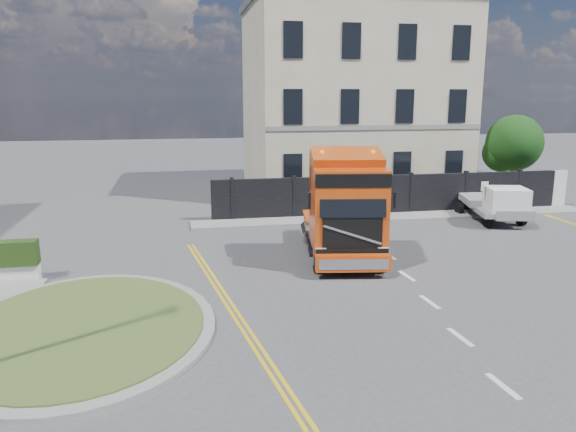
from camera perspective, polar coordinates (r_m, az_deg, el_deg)
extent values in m
plane|color=#424244|center=(18.75, 3.09, -6.26)|extent=(120.00, 120.00, 0.00)
cylinder|color=gray|center=(15.64, -20.18, -10.68)|extent=(6.80, 6.80, 0.12)
cylinder|color=#2F471C|center=(15.61, -20.20, -10.41)|extent=(6.20, 6.20, 0.05)
cube|color=black|center=(28.63, 10.47, 2.13)|extent=(18.00, 0.25, 2.00)
cube|color=silver|center=(32.68, 24.52, 2.47)|extent=(2.60, 0.12, 2.00)
cube|color=beige|center=(35.28, 6.28, 11.50)|extent=(12.00, 10.00, 11.00)
cube|color=#4C4C51|center=(35.67, 6.51, 20.78)|extent=(12.30, 10.30, 0.50)
cylinder|color=#382619|center=(35.10, 21.75, 3.65)|extent=(0.24, 0.24, 2.40)
sphere|color=#103711|center=(34.89, 22.01, 6.89)|extent=(3.20, 3.20, 3.20)
sphere|color=#103711|center=(35.01, 20.89, 6.01)|extent=(2.20, 2.20, 2.20)
cube|color=gray|center=(27.99, 11.06, -0.09)|extent=(20.00, 1.60, 0.12)
cube|color=black|center=(21.66, 5.34, -1.69)|extent=(3.36, 6.54, 0.45)
cube|color=#C3400D|center=(19.68, 6.05, 1.00)|extent=(2.84, 2.92, 2.77)
cube|color=#C3400D|center=(20.51, 5.72, 4.70)|extent=(2.58, 1.26, 1.39)
cube|color=black|center=(18.38, 6.62, 1.44)|extent=(2.16, 0.39, 1.04)
cube|color=#C3400D|center=(18.55, 6.62, -4.76)|extent=(2.50, 0.72, 0.54)
cylinder|color=black|center=(19.19, 3.10, -4.21)|extent=(0.47, 1.07, 1.03)
cylinder|color=gray|center=(19.19, 3.10, -4.21)|extent=(0.44, 0.61, 0.57)
cylinder|color=black|center=(19.49, 9.39, -4.10)|extent=(0.47, 1.07, 1.03)
cylinder|color=gray|center=(19.49, 9.39, -4.10)|extent=(0.44, 0.61, 0.57)
cylinder|color=black|center=(22.57, 2.32, -1.67)|extent=(0.47, 1.07, 1.03)
cylinder|color=gray|center=(22.57, 2.32, -1.67)|extent=(0.44, 0.61, 0.57)
cylinder|color=black|center=(22.82, 7.68, -1.61)|extent=(0.47, 1.07, 1.03)
cylinder|color=gray|center=(22.82, 7.68, -1.61)|extent=(0.44, 0.61, 0.57)
cylinder|color=black|center=(23.72, 2.10, -0.97)|extent=(0.47, 1.07, 1.03)
cylinder|color=gray|center=(23.72, 2.10, -0.97)|extent=(0.44, 0.61, 0.57)
cylinder|color=black|center=(23.96, 7.21, -0.93)|extent=(0.47, 1.07, 1.03)
cylinder|color=gray|center=(23.96, 7.21, -0.93)|extent=(0.44, 0.61, 0.57)
cube|color=gray|center=(28.61, 19.80, 0.84)|extent=(2.67, 4.58, 0.22)
cube|color=white|center=(27.38, 21.30, 1.47)|extent=(2.04, 1.97, 1.16)
cylinder|color=black|center=(27.11, 19.63, -0.44)|extent=(0.22, 0.63, 0.63)
cylinder|color=black|center=(28.01, 22.63, -0.28)|extent=(0.22, 0.63, 0.63)
cylinder|color=black|center=(29.41, 17.01, 0.70)|extent=(0.22, 0.63, 0.63)
cylinder|color=black|center=(30.23, 19.87, 0.81)|extent=(0.22, 0.63, 0.63)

